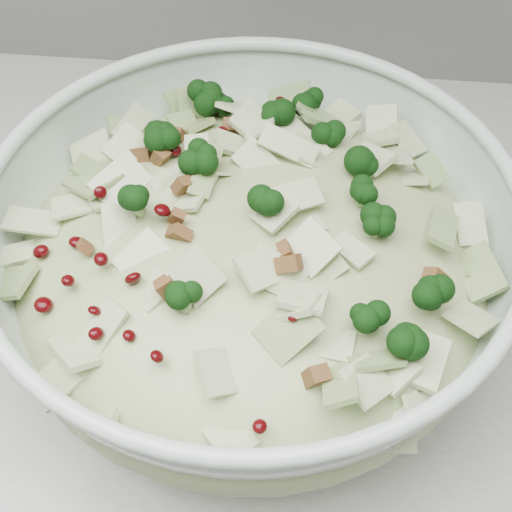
{
  "coord_description": "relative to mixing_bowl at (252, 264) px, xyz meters",
  "views": [
    {
      "loc": [
        -0.47,
        1.26,
        1.41
      ],
      "look_at": [
        -0.5,
        1.59,
        1.01
      ],
      "focal_mm": 50.0,
      "sensor_mm": 36.0,
      "label": 1
    }
  ],
  "objects": [
    {
      "name": "mixing_bowl",
      "position": [
        0.0,
        0.0,
        0.0
      ],
      "size": [
        0.51,
        0.51,
        0.16
      ],
      "rotation": [
        0.0,
        0.0,
        0.4
      ],
      "color": "silver",
      "rests_on": "counter"
    },
    {
      "name": "salad",
      "position": [
        -0.0,
        0.0,
        0.03
      ],
      "size": [
        0.45,
        0.45,
        0.16
      ],
      "rotation": [
        0.0,
        0.0,
        0.26
      ],
      "color": "#A9B77D",
      "rests_on": "mixing_bowl"
    }
  ]
}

